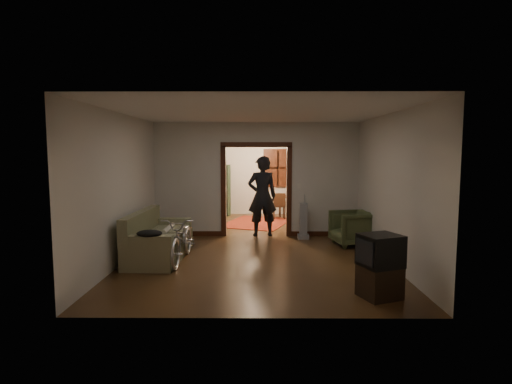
{
  "coord_description": "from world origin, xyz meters",
  "views": [
    {
      "loc": [
        0.06,
        -9.08,
        2.08
      ],
      "look_at": [
        0.0,
        -0.3,
        1.2
      ],
      "focal_mm": 28.0,
      "sensor_mm": 36.0,
      "label": 1
    }
  ],
  "objects_px": {
    "bicycle": "(183,239)",
    "armchair": "(352,228)",
    "sofa": "(160,235)",
    "desk": "(292,206)",
    "person": "(262,196)",
    "locker": "(216,190)"
  },
  "relations": [
    {
      "from": "bicycle",
      "to": "locker",
      "type": "height_order",
      "value": "locker"
    },
    {
      "from": "person",
      "to": "locker",
      "type": "distance_m",
      "value": 3.49
    },
    {
      "from": "sofa",
      "to": "person",
      "type": "xyz_separation_m",
      "value": [
        2.03,
        2.12,
        0.53
      ]
    },
    {
      "from": "bicycle",
      "to": "armchair",
      "type": "relative_size",
      "value": 1.97
    },
    {
      "from": "armchair",
      "to": "locker",
      "type": "bearing_deg",
      "value": -150.75
    },
    {
      "from": "armchair",
      "to": "sofa",
      "type": "bearing_deg",
      "value": -85.21
    },
    {
      "from": "armchair",
      "to": "locker",
      "type": "relative_size",
      "value": 0.51
    },
    {
      "from": "bicycle",
      "to": "desk",
      "type": "distance_m",
      "value": 5.98
    },
    {
      "from": "sofa",
      "to": "locker",
      "type": "height_order",
      "value": "locker"
    },
    {
      "from": "person",
      "to": "locker",
      "type": "xyz_separation_m",
      "value": [
        -1.48,
        3.15,
        -0.16
      ]
    },
    {
      "from": "locker",
      "to": "person",
      "type": "bearing_deg",
      "value": -45.78
    },
    {
      "from": "armchair",
      "to": "bicycle",
      "type": "bearing_deg",
      "value": -79.64
    },
    {
      "from": "sofa",
      "to": "armchair",
      "type": "bearing_deg",
      "value": 17.24
    },
    {
      "from": "sofa",
      "to": "desk",
      "type": "height_order",
      "value": "sofa"
    },
    {
      "from": "desk",
      "to": "armchair",
      "type": "bearing_deg",
      "value": -72.43
    },
    {
      "from": "bicycle",
      "to": "armchair",
      "type": "xyz_separation_m",
      "value": [
        3.54,
        1.37,
        -0.05
      ]
    },
    {
      "from": "sofa",
      "to": "armchair",
      "type": "xyz_separation_m",
      "value": [
        4.03,
        1.13,
        -0.08
      ]
    },
    {
      "from": "bicycle",
      "to": "armchair",
      "type": "bearing_deg",
      "value": 22.06
    },
    {
      "from": "person",
      "to": "desk",
      "type": "height_order",
      "value": "person"
    },
    {
      "from": "bicycle",
      "to": "locker",
      "type": "distance_m",
      "value": 5.53
    },
    {
      "from": "desk",
      "to": "sofa",
      "type": "bearing_deg",
      "value": -116.75
    },
    {
      "from": "sofa",
      "to": "person",
      "type": "relative_size",
      "value": 1.01
    }
  ]
}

